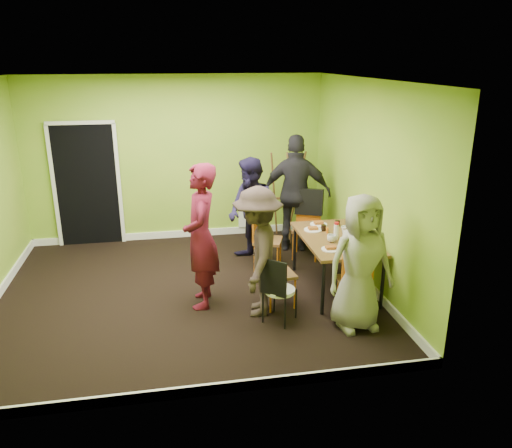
{
  "coord_description": "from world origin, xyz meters",
  "views": [
    {
      "loc": [
        -0.2,
        -6.24,
        3.07
      ],
      "look_at": [
        0.96,
        0.0,
        0.93
      ],
      "focal_mm": 35.0,
      "sensor_mm": 36.0,
      "label": 1
    }
  ],
  "objects": [
    {
      "name": "chair_front_end",
      "position": [
        1.98,
        -1.08,
        0.54
      ],
      "size": [
        0.47,
        0.47,
        0.96
      ],
      "rotation": [
        0.0,
        0.0,
        -0.22
      ],
      "color": "orange",
      "rests_on": "ground"
    },
    {
      "name": "chair_left_far",
      "position": [
        1.17,
        0.61,
        0.55
      ],
      "size": [
        0.52,
        0.52,
        0.97
      ],
      "rotation": [
        0.0,
        0.0,
        -1.92
      ],
      "color": "orange",
      "rests_on": "ground"
    },
    {
      "name": "plate_wall_front",
      "position": [
        2.23,
        -0.48,
        0.76
      ],
      "size": [
        0.27,
        0.27,
        0.01
      ],
      "primitive_type": "cylinder",
      "color": "white",
      "rests_on": "dining_table"
    },
    {
      "name": "easel",
      "position": [
        1.84,
        1.85,
        0.77
      ],
      "size": [
        0.63,
        0.59,
        1.56
      ],
      "color": "brown",
      "rests_on": "ground"
    },
    {
      "name": "person_standing",
      "position": [
        0.19,
        -0.36,
        0.93
      ],
      "size": [
        0.51,
        0.72,
        1.86
      ],
      "primitive_type": "imported",
      "rotation": [
        0.0,
        0.0,
        -1.67
      ],
      "color": "#590F21",
      "rests_on": "ground"
    },
    {
      "name": "plate_near_left",
      "position": [
        1.79,
        0.11,
        0.76
      ],
      "size": [
        0.25,
        0.25,
        0.01
      ],
      "primitive_type": "cylinder",
      "color": "white",
      "rests_on": "dining_table"
    },
    {
      "name": "room_walls",
      "position": [
        -0.02,
        0.04,
        0.99
      ],
      "size": [
        5.04,
        4.54,
        2.82
      ],
      "color": "#77AA2B",
      "rests_on": "ground"
    },
    {
      "name": "chair_left_near",
      "position": [
        1.06,
        -0.59,
        0.53
      ],
      "size": [
        0.44,
        0.44,
        0.94
      ],
      "rotation": [
        0.0,
        0.0,
        -1.42
      ],
      "color": "orange",
      "rests_on": "ground"
    },
    {
      "name": "plate_far_back",
      "position": [
        1.94,
        0.32,
        0.76
      ],
      "size": [
        0.25,
        0.25,
        0.01
      ],
      "primitive_type": "cylinder",
      "color": "white",
      "rests_on": "dining_table"
    },
    {
      "name": "plate_far_front",
      "position": [
        2.07,
        -0.74,
        0.76
      ],
      "size": [
        0.24,
        0.24,
        0.01
      ],
      "primitive_type": "cylinder",
      "color": "white",
      "rests_on": "dining_table"
    },
    {
      "name": "cup_a",
      "position": [
        1.9,
        -0.38,
        0.8
      ],
      "size": [
        0.12,
        0.12,
        0.1
      ],
      "primitive_type": "imported",
      "color": "white",
      "rests_on": "dining_table"
    },
    {
      "name": "ground",
      "position": [
        0.0,
        0.0,
        0.0
      ],
      "size": [
        5.0,
        5.0,
        0.0
      ],
      "primitive_type": "plane",
      "color": "black",
      "rests_on": "ground"
    },
    {
      "name": "chair_back_end",
      "position": [
        2.01,
        1.09,
        0.76
      ],
      "size": [
        0.6,
        0.64,
        1.07
      ],
      "rotation": [
        0.0,
        0.0,
        2.72
      ],
      "color": "orange",
      "rests_on": "ground"
    },
    {
      "name": "person_left_near",
      "position": [
        0.85,
        -0.71,
        0.81
      ],
      "size": [
        0.83,
        1.16,
        1.62
      ],
      "primitive_type": "imported",
      "rotation": [
        0.0,
        0.0,
        -1.81
      ],
      "color": "#312521",
      "rests_on": "ground"
    },
    {
      "name": "person_front_end",
      "position": [
        1.94,
        -1.27,
        0.82
      ],
      "size": [
        0.85,
        0.6,
        1.63
      ],
      "primitive_type": "imported",
      "rotation": [
        0.0,
        0.0,
        0.1
      ],
      "color": "gray",
      "rests_on": "ground"
    },
    {
      "name": "blue_bottle",
      "position": [
        2.29,
        -0.63,
        0.85
      ],
      "size": [
        0.08,
        0.08,
        0.19
      ],
      "primitive_type": "cylinder",
      "color": "#163AAB",
      "rests_on": "dining_table"
    },
    {
      "name": "thermos",
      "position": [
        1.99,
        -0.28,
        0.85
      ],
      "size": [
        0.07,
        0.07,
        0.2
      ],
      "primitive_type": "cylinder",
      "color": "white",
      "rests_on": "dining_table"
    },
    {
      "name": "person_back_end",
      "position": [
        1.87,
        1.32,
        0.95
      ],
      "size": [
        1.2,
        0.73,
        1.91
      ],
      "primitive_type": "imported",
      "rotation": [
        0.0,
        0.0,
        2.89
      ],
      "color": "black",
      "rests_on": "ground"
    },
    {
      "name": "chair_bentwood",
      "position": [
        1.03,
        -1.02,
        0.47
      ],
      "size": [
        0.47,
        0.47,
        0.85
      ],
      "rotation": [
        0.0,
        0.0,
        -0.7
      ],
      "color": "black",
      "rests_on": "ground"
    },
    {
      "name": "plate_near_right",
      "position": [
        1.8,
        -0.65,
        0.76
      ],
      "size": [
        0.23,
        0.23,
        0.01
      ],
      "primitive_type": "cylinder",
      "color": "white",
      "rests_on": "dining_table"
    },
    {
      "name": "orange_bottle",
      "position": [
        1.95,
        -0.04,
        0.79
      ],
      "size": [
        0.03,
        0.03,
        0.08
      ],
      "primitive_type": "cylinder",
      "color": "orange",
      "rests_on": "dining_table"
    },
    {
      "name": "person_left_far",
      "position": [
        1.04,
        0.85,
        0.83
      ],
      "size": [
        0.89,
        0.98,
        1.66
      ],
      "primitive_type": "imported",
      "rotation": [
        0.0,
        0.0,
        -1.17
      ],
      "color": "#181432",
      "rests_on": "ground"
    },
    {
      "name": "glass_front",
      "position": [
        2.18,
        -0.64,
        0.8
      ],
      "size": [
        0.06,
        0.06,
        0.09
      ],
      "primitive_type": "cylinder",
      "color": "black",
      "rests_on": "dining_table"
    },
    {
      "name": "cup_b",
      "position": [
        2.19,
        -0.11,
        0.8
      ],
      "size": [
        0.11,
        0.11,
        0.1
      ],
      "primitive_type": "imported",
      "color": "white",
      "rests_on": "dining_table"
    },
    {
      "name": "dining_table",
      "position": [
        2.02,
        -0.23,
        0.7
      ],
      "size": [
        0.9,
        1.5,
        0.75
      ],
      "color": "black",
      "rests_on": "ground"
    },
    {
      "name": "glass_mid",
      "position": [
        1.93,
        0.06,
        0.79
      ],
      "size": [
        0.07,
        0.07,
        0.09
      ],
      "primitive_type": "cylinder",
      "color": "black",
      "rests_on": "dining_table"
    },
    {
      "name": "plate_wall_back",
      "position": [
        2.32,
        -0.07,
        0.76
      ],
      "size": [
        0.22,
        0.22,
        0.01
      ],
      "primitive_type": "cylinder",
      "color": "white",
      "rests_on": "dining_table"
    },
    {
      "name": "glass_back",
      "position": [
        2.19,
        0.21,
        0.79
      ],
      "size": [
        0.07,
        0.07,
        0.08
      ],
      "primitive_type": "cylinder",
      "color": "black",
      "rests_on": "dining_table"
    }
  ]
}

